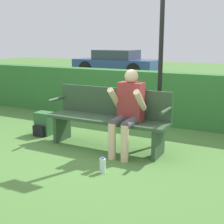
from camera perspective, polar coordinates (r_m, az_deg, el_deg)
ground_plane at (r=4.97m, az=-1.01°, el=-6.56°), size 40.00×40.00×0.00m
hedge_back at (r=6.44m, az=6.73°, el=2.73°), size 12.00×0.36×1.05m
park_bench at (r=4.88m, az=-0.64°, el=-0.90°), size 1.95×0.47×0.93m
person_seated at (r=4.55m, az=2.94°, el=0.72°), size 0.50×0.59×1.25m
backpack at (r=5.73m, az=-12.37°, el=-2.16°), size 0.29×0.31×0.41m
water_bottle at (r=4.05m, az=-1.72°, el=-9.76°), size 0.08×0.08×0.21m
signpost at (r=4.84m, az=8.93°, el=11.59°), size 0.46×0.09×2.70m
parked_car at (r=15.40m, az=0.79°, el=9.00°), size 4.17×1.77×1.21m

